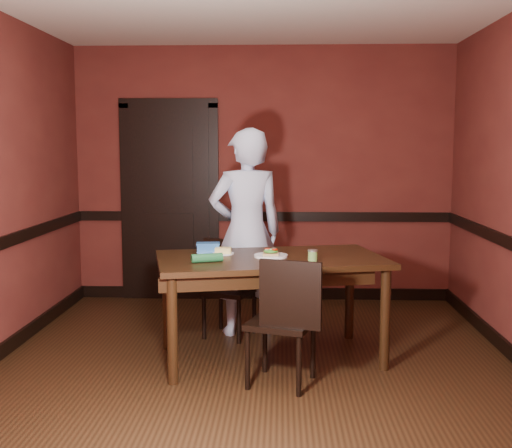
# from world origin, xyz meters

# --- Properties ---
(floor) EXTENTS (4.00, 4.50, 0.01)m
(floor) POSITION_xyz_m (0.00, 0.00, 0.00)
(floor) COLOR black
(floor) RESTS_ON ground
(wall_back) EXTENTS (4.00, 0.02, 2.70)m
(wall_back) POSITION_xyz_m (0.00, 2.25, 1.35)
(wall_back) COLOR #571F1A
(wall_back) RESTS_ON ground
(wall_front) EXTENTS (4.00, 0.02, 2.70)m
(wall_front) POSITION_xyz_m (0.00, -2.25, 1.35)
(wall_front) COLOR #571F1A
(wall_front) RESTS_ON ground
(dado_back) EXTENTS (4.00, 0.03, 0.10)m
(dado_back) POSITION_xyz_m (0.00, 2.23, 0.90)
(dado_back) COLOR black
(dado_back) RESTS_ON ground
(baseboard_back) EXTENTS (4.00, 0.03, 0.12)m
(baseboard_back) POSITION_xyz_m (0.00, 2.23, 0.06)
(baseboard_back) COLOR black
(baseboard_back) RESTS_ON ground
(door) EXTENTS (1.05, 0.07, 2.20)m
(door) POSITION_xyz_m (-1.00, 2.22, 1.09)
(door) COLOR black
(door) RESTS_ON ground
(dining_table) EXTENTS (1.89, 1.32, 0.81)m
(dining_table) POSITION_xyz_m (0.12, 0.26, 0.40)
(dining_table) COLOR black
(dining_table) RESTS_ON floor
(chair_far) EXTENTS (0.50, 0.50, 0.83)m
(chair_far) POSITION_xyz_m (-0.25, 0.85, 0.42)
(chair_far) COLOR black
(chair_far) RESTS_ON floor
(chair_near) EXTENTS (0.53, 0.53, 0.91)m
(chair_near) POSITION_xyz_m (0.20, -0.27, 0.45)
(chair_near) COLOR black
(chair_near) RESTS_ON floor
(person) EXTENTS (0.76, 0.61, 1.81)m
(person) POSITION_xyz_m (-0.11, 0.95, 0.90)
(person) COLOR silver
(person) RESTS_ON floor
(sandwich_plate) EXTENTS (0.26, 0.26, 0.06)m
(sandwich_plate) POSITION_xyz_m (0.12, 0.26, 0.82)
(sandwich_plate) COLOR white
(sandwich_plate) RESTS_ON dining_table
(sauce_jar) EXTENTS (0.07, 0.07, 0.09)m
(sauce_jar) POSITION_xyz_m (0.43, 0.09, 0.85)
(sauce_jar) COLOR olive
(sauce_jar) RESTS_ON dining_table
(cheese_saucer) EXTENTS (0.17, 0.17, 0.05)m
(cheese_saucer) POSITION_xyz_m (-0.26, 0.37, 0.83)
(cheese_saucer) COLOR white
(cheese_saucer) RESTS_ON dining_table
(food_tub) EXTENTS (0.20, 0.15, 0.08)m
(food_tub) POSITION_xyz_m (-0.39, 0.45, 0.85)
(food_tub) COLOR #2C66B2
(food_tub) RESTS_ON dining_table
(wrapped_veg) EXTENTS (0.24, 0.14, 0.06)m
(wrapped_veg) POSITION_xyz_m (-0.35, 0.02, 0.84)
(wrapped_veg) COLOR #1C552C
(wrapped_veg) RESTS_ON dining_table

